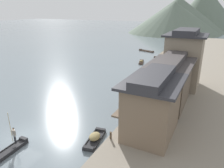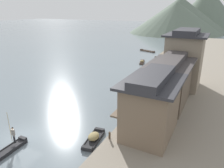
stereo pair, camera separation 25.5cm
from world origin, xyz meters
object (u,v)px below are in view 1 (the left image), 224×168
boat_foreground_poled (3,155)px  house_waterfront_nearest (152,105)px  boat_moored_second (146,51)px  boat_midriver_drifting (141,62)px  boat_moored_third (161,57)px  boatman_person (14,133)px  mooring_post_dock_mid (139,104)px  boat_moored_nearest (136,94)px  boat_moored_far (95,138)px  house_waterfront_second (170,81)px  mooring_post_dock_far (153,87)px  house_waterfront_tall (184,59)px  mooring_post_dock_near (111,135)px

boat_foreground_poled → house_waterfront_nearest: size_ratio=0.72×
boat_moored_second → boat_midriver_drifting: boat_midriver_drifting is taller
boat_moored_third → boatman_person: bearing=-93.0°
mooring_post_dock_mid → boat_moored_nearest: bearing=114.0°
boat_moored_far → boat_foreground_poled: bearing=-136.6°
boat_foreground_poled → boat_midriver_drifting: size_ratio=1.30×
boat_foreground_poled → boat_moored_second: size_ratio=0.98×
boat_foreground_poled → house_waterfront_second: 19.46m
boat_moored_nearest → boat_moored_second: 34.54m
mooring_post_dock_far → house_waterfront_nearest: bearing=-75.3°
house_waterfront_second → house_waterfront_tall: house_waterfront_tall is taller
boat_moored_third → house_waterfront_tall: size_ratio=0.45×
boatman_person → boat_moored_second: (-3.62, 50.00, -1.37)m
boat_moored_nearest → boat_moored_third: (-3.21, 27.25, -0.01)m
house_waterfront_second → mooring_post_dock_far: bearing=127.4°
boat_foreground_poled → mooring_post_dock_mid: 15.39m
boat_moored_far → mooring_post_dock_mid: mooring_post_dock_mid is taller
boat_moored_third → house_waterfront_second: 30.72m
boat_foreground_poled → house_waterfront_nearest: bearing=38.7°
boat_midriver_drifting → house_waterfront_second: (10.93, -21.26, 3.38)m
house_waterfront_nearest → boat_midriver_drifting: bearing=110.8°
boat_moored_second → boat_moored_far: boat_moored_far is taller
boat_foreground_poled → house_waterfront_tall: bearing=64.9°
boatman_person → boat_moored_nearest: boatman_person is taller
house_waterfront_tall → mooring_post_dock_mid: house_waterfront_tall is taller
house_waterfront_tall → boat_moored_far: bearing=-105.8°
boatman_person → mooring_post_dock_mid: bearing=57.6°
boat_moored_nearest → mooring_post_dock_near: bearing=-80.3°
boat_moored_third → boat_foreground_poled: bearing=-92.8°
boat_moored_second → boat_moored_nearest: bearing=-74.7°
boat_moored_third → house_waterfront_second: bearing=-74.2°
mooring_post_dock_near → mooring_post_dock_far: (0.00, 14.14, 0.05)m
boatman_person → house_waterfront_second: bearing=53.9°
boat_moored_far → mooring_post_dock_near: mooring_post_dock_near is taller
boatman_person → house_waterfront_tall: house_waterfront_tall is taller
boat_moored_second → boat_midriver_drifting: 14.54m
boat_moored_second → boatman_person: bearing=-85.9°
boat_moored_third → boat_moored_far: (3.67, -39.77, 0.15)m
boatman_person → boat_moored_far: (5.97, 4.17, -1.22)m
house_waterfront_nearest → boat_foreground_poled: bearing=-141.3°
boat_moored_nearest → house_waterfront_nearest: size_ratio=0.73×
boatman_person → house_waterfront_second: 18.16m
house_waterfront_nearest → mooring_post_dock_far: (-3.00, 11.48, -2.60)m
house_waterfront_second → mooring_post_dock_mid: size_ratio=9.90×
boat_midriver_drifting → house_waterfront_second: size_ratio=0.47×
boat_moored_far → house_waterfront_tall: 19.07m
house_waterfront_nearest → mooring_post_dock_mid: 6.35m
boat_moored_second → boat_moored_far: size_ratio=1.38×
boat_moored_third → house_waterfront_nearest: size_ratio=0.57×
boat_midriver_drifting → mooring_post_dock_far: 19.08m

